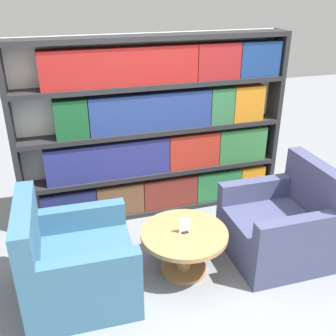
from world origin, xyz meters
TOP-DOWN VIEW (x-y plane):
  - ground_plane at (0.00, 0.00)m, footprint 14.00×14.00m
  - bookshelf at (0.05, 1.46)m, footprint 2.84×0.30m
  - armchair_left at (-0.99, 0.30)m, footprint 0.89×0.86m
  - armchair_right at (0.90, 0.30)m, footprint 0.87×0.85m
  - coffee_table at (-0.04, 0.34)m, footprint 0.76×0.76m
  - table_sign at (-0.04, 0.34)m, footprint 0.10×0.06m

SIDE VIEW (x-z plane):
  - ground_plane at x=0.00m, z-range 0.00..0.00m
  - coffee_table at x=-0.04m, z-range 0.09..0.50m
  - armchair_left at x=-0.99m, z-range -0.15..0.76m
  - armchair_right at x=0.90m, z-range -0.15..0.76m
  - table_sign at x=-0.04m, z-range 0.40..0.54m
  - bookshelf at x=0.05m, z-range -0.02..1.90m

